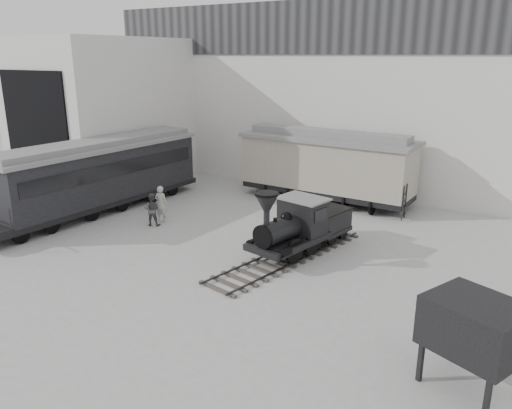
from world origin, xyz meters
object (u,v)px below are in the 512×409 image
Objects in this scene: coal_hopper at (475,333)px; visitor_b at (152,209)px; visitor_a at (161,204)px; locomotive at (298,229)px; passenger_coach at (100,175)px; boxcar at (326,164)px.

visitor_b is at bearing -176.22° from coal_hopper.
visitor_a is 0.69m from visitor_b.
locomotive is 0.65× the size of passenger_coach.
visitor_a is (-5.48, -7.65, -1.20)m from boxcar.
locomotive is 11.69m from passenger_coach.
locomotive is at bearing 158.86° from visitor_b.
coal_hopper is at bearing -52.17° from boxcar.
locomotive is at bearing -72.41° from boxcar.
boxcar is 9.49m from visitor_a.
passenger_coach reaches higher than visitor_a.
visitor_b is 0.60× the size of coal_hopper.
visitor_a is 0.68× the size of coal_hopper.
passenger_coach is 20.08m from coal_hopper.
boxcar is at bearing 43.32° from passenger_coach.
visitor_a is at bearing -178.46° from coal_hopper.
locomotive is 7.69m from visitor_a.
boxcar is at bearing 116.74° from locomotive.
boxcar is 10.05m from visitor_b.
passenger_coach reaches higher than coal_hopper.
visitor_b is (-5.48, -8.33, -1.31)m from boxcar.
passenger_coach reaches higher than locomotive.
locomotive is 5.28× the size of visitor_b.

